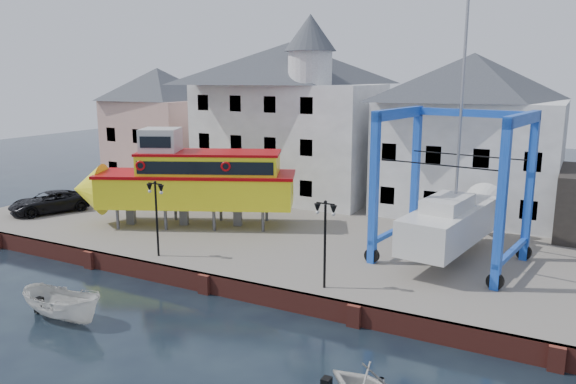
% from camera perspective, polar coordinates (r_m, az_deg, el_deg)
% --- Properties ---
extents(ground, '(140.00, 140.00, 0.00)m').
position_cam_1_polar(ground, '(28.98, -8.39, -10.14)').
color(ground, black).
rests_on(ground, ground).
extents(hardstanding, '(44.00, 22.00, 1.00)m').
position_cam_1_polar(hardstanding, '(37.73, 1.50, -3.94)').
color(hardstanding, slate).
rests_on(hardstanding, ground).
extents(quay_wall, '(44.00, 0.47, 1.00)m').
position_cam_1_polar(quay_wall, '(28.87, -8.29, -9.15)').
color(quay_wall, maroon).
rests_on(quay_wall, ground).
extents(building_pink, '(8.00, 7.00, 10.30)m').
position_cam_1_polar(building_pink, '(52.40, -12.92, 6.54)').
color(building_pink, '#CB9D92').
rests_on(building_pink, hardstanding).
extents(building_white_main, '(14.00, 8.30, 14.00)m').
position_cam_1_polar(building_white_main, '(45.22, 0.18, 7.54)').
color(building_white_main, '#B8B8B8').
rests_on(building_white_main, hardstanding).
extents(building_white_right, '(12.00, 8.00, 11.20)m').
position_cam_1_polar(building_white_right, '(41.35, 17.95, 5.50)').
color(building_white_right, '#B8B8B8').
rests_on(building_white_right, hardstanding).
extents(lamp_post_left, '(1.12, 0.32, 4.20)m').
position_cam_1_polar(lamp_post_left, '(31.06, -13.28, -0.75)').
color(lamp_post_left, black).
rests_on(lamp_post_left, hardstanding).
extents(lamp_post_right, '(1.12, 0.32, 4.20)m').
position_cam_1_polar(lamp_post_right, '(25.74, 3.80, -3.08)').
color(lamp_post_right, black).
rests_on(lamp_post_right, hardstanding).
extents(tour_boat, '(14.76, 9.24, 6.37)m').
position_cam_1_polar(tour_boat, '(37.24, -10.59, 1.19)').
color(tour_boat, '#59595E').
rests_on(tour_boat, hardstanding).
extents(travel_lift, '(7.89, 10.44, 15.38)m').
position_cam_1_polar(travel_lift, '(31.57, 16.79, -1.89)').
color(travel_lift, '#0F42AE').
rests_on(travel_lift, hardstanding).
extents(van, '(4.52, 5.98, 1.51)m').
position_cam_1_polar(van, '(43.91, -23.08, -0.94)').
color(van, black).
rests_on(van, hardstanding).
extents(motorboat_a, '(4.39, 1.79, 1.67)m').
position_cam_1_polar(motorboat_a, '(27.70, -21.79, -11.98)').
color(motorboat_a, silver).
rests_on(motorboat_a, ground).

